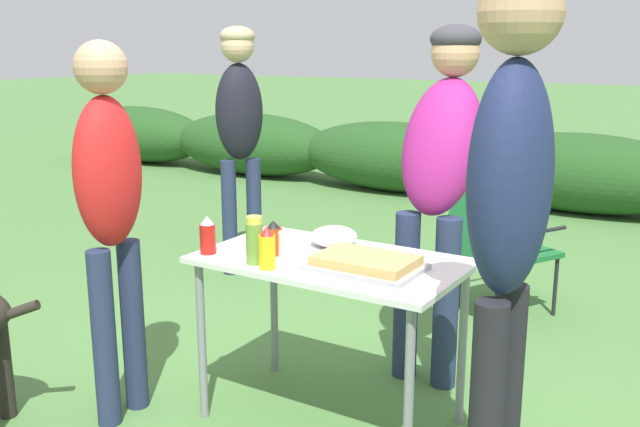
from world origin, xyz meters
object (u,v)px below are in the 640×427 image
(paper_cup_stack, at_px, (288,246))
(mustard_bottle, at_px, (267,249))
(hot_sauce_bottle, at_px, (273,238))
(standing_person_in_navy_coat, at_px, (508,212))
(plate_stack, at_px, (277,241))
(standing_person_in_dark_puffer, at_px, (239,119))
(ketchup_bottle, at_px, (208,236))
(standing_person_in_olive_jacket, at_px, (109,195))
(folding_table, at_px, (331,276))
(standing_person_in_gray_fleece, at_px, (441,161))
(food_tray, at_px, (366,263))
(camp_chair_green_behind_table, at_px, (496,240))
(relish_jar, at_px, (254,241))
(mixing_bowl, at_px, (334,236))

(paper_cup_stack, xyz_separation_m, mustard_bottle, (0.00, -0.15, 0.03))
(hot_sauce_bottle, xyz_separation_m, standing_person_in_navy_coat, (1.09, -0.33, 0.31))
(plate_stack, bearing_deg, standing_person_in_dark_puffer, 132.76)
(ketchup_bottle, height_order, standing_person_in_olive_jacket, standing_person_in_olive_jacket)
(standing_person_in_navy_coat, bearing_deg, standing_person_in_olive_jacket, -87.74)
(folding_table, xyz_separation_m, standing_person_in_gray_fleece, (0.19, 0.69, 0.41))
(paper_cup_stack, distance_m, hot_sauce_bottle, 0.09)
(food_tray, relative_size, camp_chair_green_behind_table, 0.52)
(relish_jar, xyz_separation_m, standing_person_in_olive_jacket, (-0.58, -0.22, 0.16))
(folding_table, bearing_deg, mustard_bottle, -119.53)
(ketchup_bottle, xyz_separation_m, standing_person_in_olive_jacket, (-0.33, -0.23, 0.18))
(paper_cup_stack, xyz_separation_m, standing_person_in_olive_jacket, (-0.66, -0.34, 0.20))
(ketchup_bottle, bearing_deg, plate_stack, 62.10)
(plate_stack, relative_size, hot_sauce_bottle, 1.60)
(hot_sauce_bottle, bearing_deg, standing_person_in_navy_coat, -16.87)
(folding_table, bearing_deg, standing_person_in_dark_puffer, 137.76)
(folding_table, bearing_deg, hot_sauce_bottle, -161.26)
(relish_jar, bearing_deg, paper_cup_stack, 57.26)
(food_tray, height_order, mixing_bowl, mixing_bowl)
(mustard_bottle, height_order, ketchup_bottle, mustard_bottle)
(folding_table, height_order, standing_person_in_gray_fleece, standing_person_in_gray_fleece)
(food_tray, relative_size, standing_person_in_olive_jacket, 0.27)
(mixing_bowl, distance_m, hot_sauce_bottle, 0.29)
(food_tray, distance_m, relish_jar, 0.46)
(standing_person_in_olive_jacket, height_order, standing_person_in_navy_coat, standing_person_in_navy_coat)
(ketchup_bottle, height_order, standing_person_in_dark_puffer, standing_person_in_dark_puffer)
(plate_stack, distance_m, standing_person_in_navy_coat, 1.33)
(standing_person_in_dark_puffer, bearing_deg, paper_cup_stack, -101.40)
(camp_chair_green_behind_table, bearing_deg, paper_cup_stack, -72.64)
(standing_person_in_navy_coat, bearing_deg, food_tray, -116.91)
(ketchup_bottle, bearing_deg, food_tray, 12.79)
(paper_cup_stack, distance_m, ketchup_bottle, 0.36)
(mustard_bottle, relative_size, relish_jar, 0.88)
(mixing_bowl, distance_m, paper_cup_stack, 0.28)
(standing_person_in_navy_coat, relative_size, camp_chair_green_behind_table, 2.18)
(folding_table, relative_size, plate_stack, 4.64)
(relish_jar, distance_m, camp_chair_green_behind_table, 1.92)
(food_tray, bearing_deg, standing_person_in_dark_puffer, 139.84)
(folding_table, bearing_deg, food_tray, -17.02)
(standing_person_in_dark_puffer, bearing_deg, mixing_bowl, -94.89)
(standing_person_in_gray_fleece, bearing_deg, plate_stack, -130.63)
(folding_table, relative_size, standing_person_in_dark_puffer, 0.63)
(food_tray, distance_m, standing_person_in_olive_jacket, 1.10)
(ketchup_bottle, bearing_deg, camp_chair_green_behind_table, 69.61)
(folding_table, height_order, standing_person_in_dark_puffer, standing_person_in_dark_puffer)
(ketchup_bottle, distance_m, standing_person_in_gray_fleece, 1.16)
(camp_chair_green_behind_table, bearing_deg, folding_table, -68.23)
(standing_person_in_navy_coat, bearing_deg, relish_jar, -98.52)
(folding_table, distance_m, ketchup_bottle, 0.55)
(relish_jar, bearing_deg, standing_person_in_navy_coat, -9.68)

